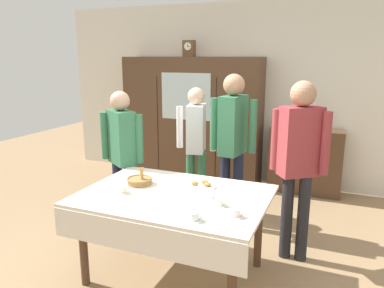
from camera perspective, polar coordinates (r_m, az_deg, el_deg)
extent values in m
plane|color=#997A56|center=(3.68, -1.25, -17.88)|extent=(12.00, 12.00, 0.00)
cube|color=silver|center=(5.70, 9.56, 7.53)|extent=(6.40, 0.10, 2.70)
cylinder|color=#4C3321|center=(3.34, -16.46, -14.68)|extent=(0.07, 0.07, 0.74)
cylinder|color=#4C3321|center=(2.80, 6.22, -20.08)|extent=(0.07, 0.07, 0.74)
cylinder|color=#4C3321|center=(3.96, -8.71, -9.69)|extent=(0.07, 0.07, 0.74)
cylinder|color=#4C3321|center=(3.52, 10.23, -12.83)|extent=(0.07, 0.07, 0.74)
cube|color=silver|center=(3.18, -2.79, -7.95)|extent=(1.58, 1.13, 0.03)
cube|color=silver|center=(2.79, -7.85, -14.37)|extent=(1.58, 0.01, 0.24)
cube|color=#4C3321|center=(5.75, -0.06, 3.78)|extent=(2.16, 0.45, 1.91)
cube|color=silver|center=(5.49, -0.99, 7.34)|extent=(0.78, 0.01, 0.69)
cube|color=black|center=(5.76, -5.32, 2.78)|extent=(0.01, 0.01, 1.53)
cube|color=black|center=(5.39, 3.68, 2.08)|extent=(0.01, 0.01, 1.53)
cube|color=brown|center=(5.68, -0.45, 14.54)|extent=(0.18, 0.10, 0.24)
cylinder|color=white|center=(5.63, -0.67, 14.84)|extent=(0.11, 0.01, 0.11)
cube|color=black|center=(5.63, -0.69, 15.00)|extent=(0.00, 0.00, 0.04)
cube|color=black|center=(5.62, -0.50, 14.85)|extent=(0.05, 0.00, 0.00)
cube|color=#4C3321|center=(5.49, 17.07, -2.51)|extent=(1.00, 0.35, 0.93)
cube|color=#664C7A|center=(5.39, 17.41, 2.34)|extent=(0.14, 0.22, 0.02)
cube|color=#2D5184|center=(5.38, 17.43, 2.59)|extent=(0.13, 0.18, 0.03)
cube|color=#664C7A|center=(5.38, 17.45, 2.86)|extent=(0.16, 0.19, 0.02)
cylinder|color=white|center=(3.08, 2.92, -8.30)|extent=(0.13, 0.13, 0.01)
cylinder|color=white|center=(3.07, 2.93, -7.75)|extent=(0.08, 0.08, 0.05)
torus|color=white|center=(3.06, 3.61, -7.80)|extent=(0.04, 0.01, 0.04)
cylinder|color=#47230F|center=(3.06, 2.93, -7.38)|extent=(0.06, 0.06, 0.01)
cylinder|color=white|center=(2.94, 4.18, -9.40)|extent=(0.13, 0.13, 0.01)
cylinder|color=white|center=(2.93, 4.19, -8.83)|extent=(0.08, 0.08, 0.05)
torus|color=white|center=(2.92, 4.91, -8.88)|extent=(0.04, 0.01, 0.04)
cylinder|color=#47230F|center=(2.92, 4.20, -8.44)|extent=(0.06, 0.06, 0.01)
cylinder|color=white|center=(2.76, 6.67, -11.01)|extent=(0.13, 0.13, 0.01)
cylinder|color=white|center=(2.75, 6.69, -10.41)|extent=(0.08, 0.08, 0.05)
torus|color=white|center=(2.74, 7.47, -10.46)|extent=(0.04, 0.01, 0.04)
cylinder|color=#47230F|center=(2.74, 6.71, -10.00)|extent=(0.06, 0.06, 0.01)
cylinder|color=white|center=(3.25, -10.69, -7.38)|extent=(0.13, 0.13, 0.01)
cylinder|color=white|center=(3.24, -10.72, -6.86)|extent=(0.08, 0.08, 0.05)
torus|color=white|center=(3.22, -10.15, -6.91)|extent=(0.04, 0.01, 0.04)
cylinder|color=silver|center=(2.69, 0.37, -11.66)|extent=(0.13, 0.13, 0.01)
cylinder|color=silver|center=(2.67, 0.37, -11.05)|extent=(0.08, 0.08, 0.05)
torus|color=silver|center=(2.66, 1.15, -11.12)|extent=(0.04, 0.01, 0.04)
cylinder|color=#47230F|center=(2.66, 0.37, -10.63)|extent=(0.06, 0.06, 0.01)
cylinder|color=#9E7542|center=(3.43, -8.10, -5.74)|extent=(0.22, 0.22, 0.05)
torus|color=#9E7542|center=(3.43, -8.12, -5.35)|extent=(0.24, 0.24, 0.02)
cylinder|color=tan|center=(3.39, -7.88, -4.68)|extent=(0.04, 0.02, 0.12)
cylinder|color=tan|center=(3.40, -7.71, -4.62)|extent=(0.02, 0.02, 0.12)
cylinder|color=tan|center=(3.41, -7.64, -4.54)|extent=(0.03, 0.03, 0.12)
cylinder|color=white|center=(3.34, 1.40, -6.52)|extent=(0.28, 0.28, 0.01)
ellipsoid|color=#BC7F3D|center=(3.31, 2.40, -6.23)|extent=(0.07, 0.05, 0.04)
ellipsoid|color=#BC7F3D|center=(3.38, 1.97, -5.85)|extent=(0.07, 0.05, 0.04)
ellipsoid|color=#BC7F3D|center=(3.34, 0.40, -6.04)|extent=(0.07, 0.05, 0.04)
cube|color=silver|center=(3.08, -3.46, -8.35)|extent=(0.10, 0.01, 0.00)
ellipsoid|color=silver|center=(3.06, -2.52, -8.48)|extent=(0.03, 0.02, 0.01)
cube|color=silver|center=(3.71, -9.99, -4.71)|extent=(0.10, 0.01, 0.00)
ellipsoid|color=silver|center=(3.68, -9.26, -4.80)|extent=(0.03, 0.02, 0.01)
cube|color=silver|center=(3.64, -6.23, -4.94)|extent=(0.10, 0.01, 0.00)
ellipsoid|color=silver|center=(3.62, -5.46, -5.03)|extent=(0.03, 0.02, 0.01)
cylinder|color=#232328|center=(3.71, 14.42, -10.73)|extent=(0.11, 0.11, 0.84)
cylinder|color=#232328|center=(3.69, 16.76, -10.98)|extent=(0.11, 0.11, 0.84)
cube|color=#933338|center=(3.47, 16.34, 0.37)|extent=(0.41, 0.38, 0.63)
sphere|color=tan|center=(3.40, 16.82, 7.46)|extent=(0.23, 0.23, 0.23)
cylinder|color=#933338|center=(3.50, 12.77, 0.69)|extent=(0.08, 0.08, 0.57)
cylinder|color=#933338|center=(3.45, 19.96, 0.05)|extent=(0.08, 0.08, 0.57)
cylinder|color=#33704C|center=(4.70, -0.23, -5.57)|extent=(0.11, 0.11, 0.77)
cylinder|color=#33704C|center=(4.65, 1.49, -5.80)|extent=(0.11, 0.11, 0.77)
cube|color=silver|center=(4.50, 0.65, 2.43)|extent=(0.28, 0.40, 0.58)
sphere|color=#DBB293|center=(4.44, 0.66, 7.41)|extent=(0.21, 0.21, 0.21)
cylinder|color=silver|center=(4.59, -1.91, 2.63)|extent=(0.08, 0.08, 0.52)
cylinder|color=silver|center=(4.43, 3.29, 2.22)|extent=(0.08, 0.08, 0.52)
cylinder|color=#191E38|center=(4.27, 5.11, -6.99)|extent=(0.11, 0.11, 0.86)
cylinder|color=#191E38|center=(4.23, 7.07, -7.23)|extent=(0.11, 0.11, 0.86)
cube|color=#33704C|center=(4.05, 6.34, 2.89)|extent=(0.25, 0.39, 0.64)
sphere|color=tan|center=(3.99, 6.51, 9.08)|extent=(0.23, 0.23, 0.23)
cylinder|color=#33704C|center=(4.12, 3.40, 3.12)|extent=(0.08, 0.08, 0.58)
cylinder|color=#33704C|center=(4.00, 9.37, 2.65)|extent=(0.08, 0.08, 0.58)
cylinder|color=#191E38|center=(4.29, -11.28, -7.74)|extent=(0.11, 0.11, 0.77)
cylinder|color=#191E38|center=(4.21, -9.56, -8.06)|extent=(0.11, 0.11, 0.77)
cube|color=#33704C|center=(4.05, -10.83, 1.03)|extent=(0.41, 0.37, 0.58)
sphere|color=tan|center=(3.99, -11.07, 6.56)|extent=(0.21, 0.21, 0.21)
cylinder|color=#33704C|center=(4.18, -13.36, 1.27)|extent=(0.08, 0.08, 0.52)
cylinder|color=#33704C|center=(3.94, -8.15, 0.78)|extent=(0.08, 0.08, 0.52)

